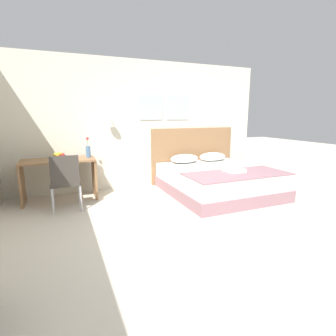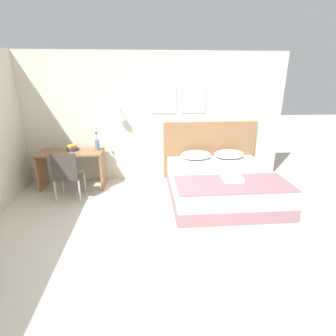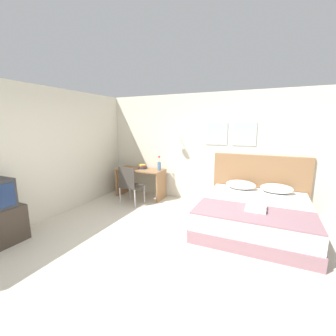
# 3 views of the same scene
# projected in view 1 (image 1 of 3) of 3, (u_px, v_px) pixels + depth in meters

# --- Properties ---
(ground_plane) EXTENTS (24.00, 24.00, 0.00)m
(ground_plane) POSITION_uv_depth(u_px,v_px,m) (195.00, 239.00, 3.32)
(ground_plane) COLOR beige
(wall_back) EXTENTS (5.83, 0.31, 2.65)m
(wall_back) POSITION_uv_depth(u_px,v_px,m) (135.00, 125.00, 5.51)
(wall_back) COLOR beige
(wall_back) RESTS_ON ground_plane
(bed) EXTENTS (1.92, 2.08, 0.51)m
(bed) POSITION_uv_depth(u_px,v_px,m) (218.00, 181.00, 5.22)
(bed) COLOR gray
(bed) RESTS_ON ground_plane
(headboard) EXTENTS (2.04, 0.06, 1.25)m
(headboard) POSITION_uv_depth(u_px,v_px,m) (193.00, 155.00, 6.11)
(headboard) COLOR #8E6642
(headboard) RESTS_ON ground_plane
(pillow_left) EXTENTS (0.64, 0.40, 0.19)m
(pillow_left) POSITION_uv_depth(u_px,v_px,m) (184.00, 159.00, 5.73)
(pillow_left) COLOR white
(pillow_left) RESTS_ON bed
(pillow_right) EXTENTS (0.64, 0.40, 0.19)m
(pillow_right) POSITION_uv_depth(u_px,v_px,m) (212.00, 157.00, 6.00)
(pillow_right) COLOR white
(pillow_right) RESTS_ON bed
(throw_blanket) EXTENTS (1.86, 0.83, 0.02)m
(throw_blanket) POSITION_uv_depth(u_px,v_px,m) (237.00, 174.00, 4.62)
(throw_blanket) COLOR gray
(throw_blanket) RESTS_ON bed
(folded_towel_near_foot) EXTENTS (0.31, 0.32, 0.06)m
(folded_towel_near_foot) POSITION_uv_depth(u_px,v_px,m) (234.00, 170.00, 4.75)
(folded_towel_near_foot) COLOR white
(folded_towel_near_foot) RESTS_ON throw_blanket
(desk) EXTENTS (1.26, 0.58, 0.76)m
(desk) POSITION_uv_depth(u_px,v_px,m) (59.00, 172.00, 4.73)
(desk) COLOR #8E6642
(desk) RESTS_ON ground_plane
(desk_chair) EXTENTS (0.46, 0.46, 0.93)m
(desk_chair) POSITION_uv_depth(u_px,v_px,m) (65.00, 179.00, 4.16)
(desk_chair) COLOR #3D3833
(desk_chair) RESTS_ON ground_plane
(fruit_bowl) EXTENTS (0.25, 0.22, 0.12)m
(fruit_bowl) POSITION_uv_depth(u_px,v_px,m) (60.00, 156.00, 4.74)
(fruit_bowl) COLOR #333842
(fruit_bowl) RESTS_ON desk
(flower_vase) EXTENTS (0.09, 0.09, 0.38)m
(flower_vase) POSITION_uv_depth(u_px,v_px,m) (88.00, 150.00, 4.90)
(flower_vase) COLOR #4C7099
(flower_vase) RESTS_ON desk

